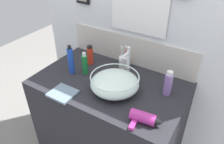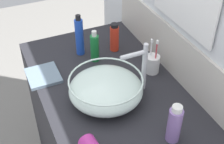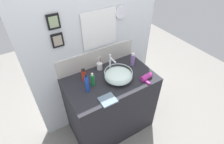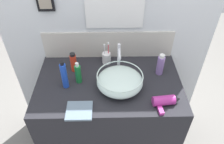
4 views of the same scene
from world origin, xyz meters
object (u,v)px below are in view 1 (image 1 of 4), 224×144
(hand_towel, at_px, (63,93))
(glass_bowl_sink, at_px, (115,83))
(toothbrush_cup, at_px, (123,62))
(shampoo_bottle, at_px, (90,55))
(spray_bottle, at_px, (85,64))
(hair_drier, at_px, (145,119))
(lotion_bottle, at_px, (168,84))
(soap_dispenser, at_px, (71,60))
(faucet, at_px, (127,61))

(hand_towel, bearing_deg, glass_bowl_sink, 38.95)
(toothbrush_cup, height_order, shampoo_bottle, toothbrush_cup)
(glass_bowl_sink, relative_size, spray_bottle, 1.87)
(hair_drier, height_order, hand_towel, hair_drier)
(lotion_bottle, relative_size, soap_dispenser, 0.77)
(glass_bowl_sink, distance_m, lotion_bottle, 0.35)
(faucet, bearing_deg, hand_towel, -124.73)
(glass_bowl_sink, distance_m, soap_dispenser, 0.40)
(hair_drier, xyz_separation_m, soap_dispenser, (-0.69, 0.18, 0.08))
(toothbrush_cup, bearing_deg, glass_bowl_sink, -72.08)
(hand_towel, bearing_deg, hair_drier, 5.25)
(glass_bowl_sink, xyz_separation_m, hair_drier, (0.30, -0.17, -0.03))
(hand_towel, bearing_deg, lotion_bottle, 32.14)
(hair_drier, xyz_separation_m, shampoo_bottle, (-0.65, 0.37, 0.05))
(toothbrush_cup, bearing_deg, lotion_bottle, -19.00)
(lotion_bottle, distance_m, shampoo_bottle, 0.67)
(lotion_bottle, bearing_deg, hair_drier, -93.10)
(hair_drier, height_order, soap_dispenser, soap_dispenser)
(hair_drier, xyz_separation_m, lotion_bottle, (0.02, 0.32, 0.05))
(glass_bowl_sink, relative_size, faucet, 1.33)
(spray_bottle, bearing_deg, shampoo_bottle, 109.98)
(faucet, xyz_separation_m, hand_towel, (-0.27, -0.39, -0.14))
(faucet, bearing_deg, lotion_bottle, -4.23)
(glass_bowl_sink, height_order, shampoo_bottle, shampoo_bottle)
(glass_bowl_sink, bearing_deg, toothbrush_cup, 107.92)
(toothbrush_cup, bearing_deg, hair_drier, -49.41)
(shampoo_bottle, xyz_separation_m, hand_towel, (0.08, -0.42, -0.07))
(glass_bowl_sink, height_order, spray_bottle, spray_bottle)
(hair_drier, bearing_deg, soap_dispenser, 165.08)
(glass_bowl_sink, height_order, toothbrush_cup, toothbrush_cup)
(shampoo_bottle, bearing_deg, toothbrush_cup, 19.79)
(lotion_bottle, distance_m, hand_towel, 0.70)
(spray_bottle, bearing_deg, hand_towel, -84.41)
(spray_bottle, xyz_separation_m, soap_dispenser, (-0.09, -0.05, 0.03))
(faucet, relative_size, lotion_bottle, 1.40)
(glass_bowl_sink, bearing_deg, lotion_bottle, 25.31)
(lotion_bottle, relative_size, spray_bottle, 1.00)
(soap_dispenser, bearing_deg, faucet, 21.90)
(glass_bowl_sink, bearing_deg, soap_dispenser, 177.67)
(faucet, xyz_separation_m, lotion_bottle, (0.32, -0.02, -0.06))
(hair_drier, distance_m, shampoo_bottle, 0.75)
(soap_dispenser, relative_size, hand_towel, 1.36)
(faucet, height_order, soap_dispenser, faucet)
(glass_bowl_sink, bearing_deg, hair_drier, -29.32)
(toothbrush_cup, xyz_separation_m, shampoo_bottle, (-0.26, -0.09, 0.03))
(spray_bottle, xyz_separation_m, shampoo_bottle, (-0.05, 0.13, -0.00))
(faucet, bearing_deg, glass_bowl_sink, -90.00)
(shampoo_bottle, bearing_deg, hand_towel, -79.65)
(toothbrush_cup, height_order, lotion_bottle, toothbrush_cup)
(glass_bowl_sink, xyz_separation_m, soap_dispenser, (-0.39, 0.02, 0.05))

